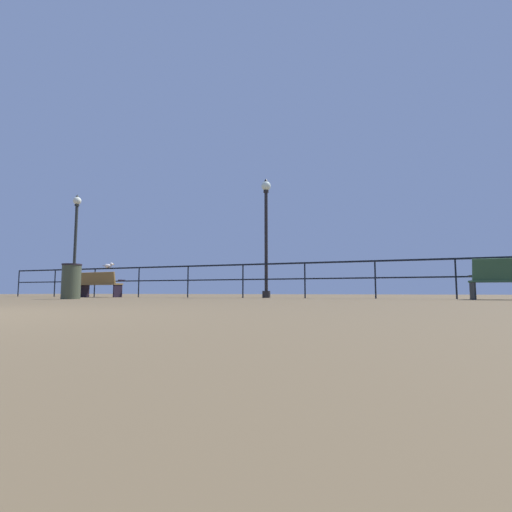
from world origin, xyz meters
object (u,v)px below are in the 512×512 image
at_px(bench_far_left, 99,283).
at_px(lamppost_center, 266,228).
at_px(bench_near_left, 509,277).
at_px(seagull_on_rail, 109,265).
at_px(lamppost_left, 75,238).
at_px(trash_bin, 71,281).

distance_m(bench_far_left, lamppost_center, 6.31).
height_order(bench_near_left, seagull_on_rail, seagull_on_rail).
height_order(lamppost_left, lamppost_center, lamppost_left).
bearing_deg(lamppost_center, lamppost_left, -180.00).
xyz_separation_m(bench_far_left, seagull_on_rail, (-0.22, 0.67, 0.67)).
relative_size(bench_far_left, lamppost_left, 0.41).
bearing_deg(lamppost_left, bench_near_left, -3.57).
distance_m(bench_near_left, lamppost_left, 14.79).
xyz_separation_m(bench_far_left, bench_near_left, (12.47, -0.01, 0.02)).
bearing_deg(lamppost_center, seagull_on_rail, -177.89).
bearing_deg(trash_bin, lamppost_left, 136.20).
height_order(lamppost_left, seagull_on_rail, lamppost_left).
relative_size(lamppost_left, seagull_on_rail, 11.95).
bearing_deg(bench_near_left, bench_far_left, 179.93).
xyz_separation_m(bench_near_left, lamppost_left, (-14.64, 0.91, 1.83)).
bearing_deg(seagull_on_rail, lamppost_left, 173.29).
xyz_separation_m(lamppost_left, seagull_on_rail, (1.95, -0.23, -1.18)).
bearing_deg(lamppost_center, bench_far_left, -171.48).
bearing_deg(bench_far_left, trash_bin, -57.73).
distance_m(bench_far_left, trash_bin, 3.55).
bearing_deg(lamppost_center, trash_bin, -136.48).
bearing_deg(bench_near_left, trash_bin, -164.25).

